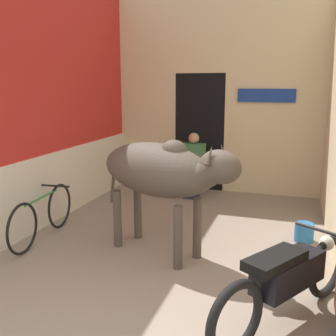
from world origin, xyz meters
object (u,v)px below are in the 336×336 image
object	(u,v)px
cow	(162,171)
bucket	(304,232)
shopkeeper_seated	(193,164)
plastic_stool	(175,181)
motorcycle_near	(288,278)
bicycle	(43,215)

from	to	relation	value
cow	bucket	world-z (taller)	cow
shopkeeper_seated	plastic_stool	size ratio (longest dim) A/B	2.81
motorcycle_near	plastic_stool	distance (m)	4.49
plastic_stool	cow	bearing A→B (deg)	-76.01
bicycle	plastic_stool	world-z (taller)	bicycle
motorcycle_near	plastic_stool	xyz separation A→B (m)	(-2.27, 3.87, -0.20)
plastic_stool	shopkeeper_seated	bearing A→B (deg)	-22.03
shopkeeper_seated	cow	bearing A→B (deg)	-83.87
cow	motorcycle_near	size ratio (longest dim) A/B	1.15
motorcycle_near	shopkeeper_seated	xyz separation A→B (m)	(-1.85, 3.71, 0.21)
plastic_stool	bicycle	bearing A→B (deg)	-109.95
cow	bicycle	distance (m)	1.90
bicycle	plastic_stool	distance (m)	3.06
motorcycle_near	cow	bearing A→B (deg)	145.84
bicycle	cow	bearing A→B (deg)	2.00
shopkeeper_seated	bucket	bearing A→B (deg)	-38.86
bicycle	shopkeeper_seated	size ratio (longest dim) A/B	1.33
bicycle	shopkeeper_seated	xyz separation A→B (m)	(1.46, 2.70, 0.30)
cow	motorcycle_near	distance (m)	2.00
cow	bicycle	xyz separation A→B (m)	(-1.74, -0.06, -0.75)
cow	plastic_stool	distance (m)	3.02
shopkeeper_seated	plastic_stool	distance (m)	0.61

